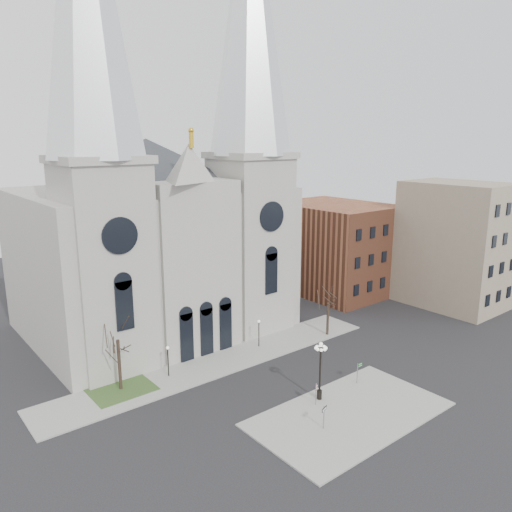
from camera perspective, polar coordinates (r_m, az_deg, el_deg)
ground at (r=48.44m, az=3.56°, el=-16.42°), size 160.00×160.00×0.00m
sidewalk_near at (r=47.33m, az=10.66°, el=-17.32°), size 18.00×10.00×0.14m
sidewalk_far at (r=56.07m, az=-4.20°, el=-12.00°), size 40.00×6.00×0.14m
grass_patch at (r=52.15m, az=-15.17°, el=-14.49°), size 6.00×5.00×0.18m
cathedral at (r=61.12m, az=-10.91°, el=7.88°), size 33.00×26.66×54.00m
bg_building_brick at (r=80.73m, az=8.86°, el=0.98°), size 14.00×18.00×14.00m
bg_building_tan at (r=77.58m, az=21.72°, el=1.20°), size 10.00×14.00×18.00m
tree_left at (r=49.87m, az=-15.55°, el=-8.88°), size 3.20×3.20×7.50m
tree_right at (r=62.22m, az=8.27°, el=-5.14°), size 3.20×3.20×6.00m
ped_lamp_left at (r=52.69m, az=-10.03°, el=-11.20°), size 0.32×0.32×3.26m
ped_lamp_right at (r=58.84m, az=0.33°, el=-8.31°), size 0.32×0.32×3.26m
stop_sign at (r=47.38m, az=6.88°, el=-14.89°), size 0.73×0.29×2.14m
globe_lamp at (r=47.48m, az=7.37°, el=-12.11°), size 1.31×1.31×5.68m
one_way_sign at (r=44.17m, az=7.77°, el=-17.38°), size 0.87×0.32×2.07m
street_name_sign at (r=51.98m, az=11.58°, el=-12.77°), size 0.68×0.09×2.11m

